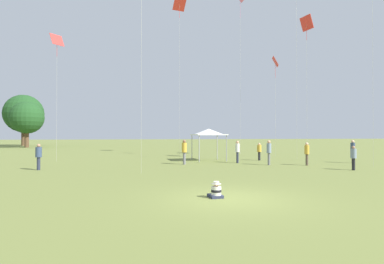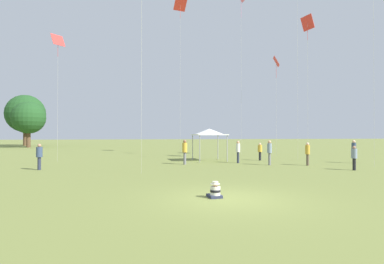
% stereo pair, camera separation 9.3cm
% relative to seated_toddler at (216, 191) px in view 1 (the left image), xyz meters
% --- Properties ---
extents(ground_plane, '(300.00, 300.00, 0.00)m').
position_rel_seated_toddler_xyz_m(ground_plane, '(0.45, -0.26, -0.24)').
color(ground_plane, olive).
extents(seated_toddler, '(0.49, 0.58, 0.59)m').
position_rel_seated_toddler_xyz_m(seated_toddler, '(0.00, 0.00, 0.00)').
color(seated_toddler, '#282D47').
rests_on(seated_toddler, ground).
extents(person_standing_0, '(0.43, 0.43, 1.82)m').
position_rel_seated_toddler_xyz_m(person_standing_0, '(14.23, 10.44, 0.86)').
color(person_standing_0, brown).
rests_on(person_standing_0, ground).
extents(person_standing_1, '(0.35, 0.35, 1.82)m').
position_rel_seated_toddler_xyz_m(person_standing_1, '(7.01, 10.26, 0.87)').
color(person_standing_1, slate).
rests_on(person_standing_1, ground).
extents(person_standing_2, '(0.48, 0.48, 1.65)m').
position_rel_seated_toddler_xyz_m(person_standing_2, '(-8.64, 10.29, 0.74)').
color(person_standing_2, '#282D42').
rests_on(person_standing_2, ground).
extents(person_standing_3, '(0.44, 0.44, 1.53)m').
position_rel_seated_toddler_xyz_m(person_standing_3, '(10.77, 6.24, 0.67)').
color(person_standing_3, black).
rests_on(person_standing_3, ground).
extents(person_standing_4, '(0.46, 0.46, 1.67)m').
position_rel_seated_toddler_xyz_m(person_standing_4, '(9.61, 9.50, 0.76)').
color(person_standing_4, brown).
rests_on(person_standing_4, ground).
extents(person_standing_5, '(0.43, 0.43, 1.52)m').
position_rel_seated_toddler_xyz_m(person_standing_5, '(8.03, 14.23, 0.66)').
color(person_standing_5, black).
rests_on(person_standing_5, ground).
extents(person_standing_6, '(0.44, 0.44, 1.76)m').
position_rel_seated_toddler_xyz_m(person_standing_6, '(5.32, 12.30, 0.82)').
color(person_standing_6, '#282D42').
rests_on(person_standing_6, ground).
extents(person_standing_7, '(0.52, 0.52, 1.85)m').
position_rel_seated_toddler_xyz_m(person_standing_7, '(1.00, 12.01, 0.87)').
color(person_standing_7, slate).
rests_on(person_standing_7, ground).
extents(canopy_tent, '(2.75, 2.75, 2.75)m').
position_rel_seated_toddler_xyz_m(canopy_tent, '(3.61, 14.74, 2.22)').
color(canopy_tent, white).
rests_on(canopy_tent, ground).
extents(kite_0, '(0.91, 1.25, 10.46)m').
position_rel_seated_toddler_xyz_m(kite_0, '(11.98, 18.91, 9.48)').
color(kite_0, red).
rests_on(kite_0, ground).
extents(kite_3, '(0.86, 1.32, 18.35)m').
position_rel_seated_toddler_xyz_m(kite_3, '(9.02, 21.40, 17.06)').
color(kite_3, pink).
rests_on(kite_3, ground).
extents(kite_4, '(0.70, 1.26, 12.32)m').
position_rel_seated_toddler_xyz_m(kite_4, '(11.72, 12.77, 11.24)').
color(kite_4, red).
rests_on(kite_4, ground).
extents(kite_5, '(1.44, 1.09, 16.53)m').
position_rel_seated_toddler_xyz_m(kite_5, '(2.07, 20.99, 15.35)').
color(kite_5, red).
rests_on(kite_5, ground).
extents(kite_7, '(1.11, 1.10, 10.68)m').
position_rel_seated_toddler_xyz_m(kite_7, '(-9.03, 16.62, 9.69)').
color(kite_7, red).
rests_on(kite_7, ground).
extents(distant_tree_0, '(5.74, 5.74, 8.21)m').
position_rel_seated_toddler_xyz_m(distant_tree_0, '(-21.17, 48.04, 5.07)').
color(distant_tree_0, brown).
rests_on(distant_tree_0, ground).
extents(distant_tree_1, '(7.79, 7.79, 10.58)m').
position_rel_seated_toddler_xyz_m(distant_tree_1, '(-24.76, 57.58, 6.42)').
color(distant_tree_1, brown).
rests_on(distant_tree_1, ground).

